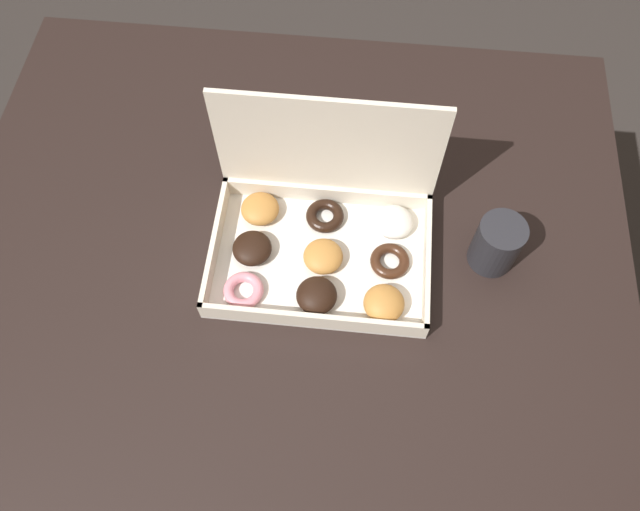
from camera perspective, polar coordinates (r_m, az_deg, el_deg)
ground_plane at (r=1.67m, az=-1.78°, el=-10.64°), size 8.00×8.00×0.00m
dining_table at (r=1.10m, az=-2.67°, el=-1.32°), size 1.11×0.95×0.70m
donut_box at (r=0.98m, az=0.28°, el=2.21°), size 0.34×0.24×0.25m
coffee_mug at (r=1.00m, az=15.88°, el=1.07°), size 0.07×0.07×0.09m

